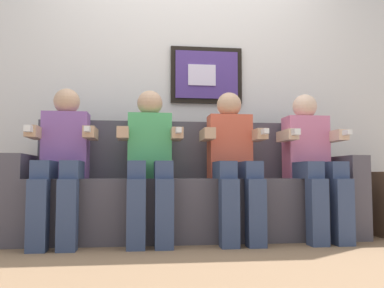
# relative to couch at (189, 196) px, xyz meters

# --- Properties ---
(ground_plane) EXTENTS (6.47, 6.47, 0.00)m
(ground_plane) POSITION_rel_couch_xyz_m (0.00, -0.33, -0.31)
(ground_plane) COLOR #8C6B4C
(back_wall_assembly) EXTENTS (4.98, 0.10, 2.60)m
(back_wall_assembly) POSITION_rel_couch_xyz_m (0.00, 0.44, 0.99)
(back_wall_assembly) COLOR silver
(back_wall_assembly) RESTS_ON ground_plane
(couch) EXTENTS (2.58, 0.58, 0.90)m
(couch) POSITION_rel_couch_xyz_m (0.00, 0.00, 0.00)
(couch) COLOR #514C56
(couch) RESTS_ON ground_plane
(person_leftmost) EXTENTS (0.46, 0.56, 1.11)m
(person_leftmost) POSITION_rel_couch_xyz_m (-0.91, -0.17, 0.29)
(person_leftmost) COLOR #8C59A5
(person_leftmost) RESTS_ON ground_plane
(person_left_center) EXTENTS (0.46, 0.56, 1.11)m
(person_left_center) POSITION_rel_couch_xyz_m (-0.30, -0.17, 0.29)
(person_left_center) COLOR #4CB266
(person_left_center) RESTS_ON ground_plane
(person_right_center) EXTENTS (0.46, 0.56, 1.11)m
(person_right_center) POSITION_rel_couch_xyz_m (0.30, -0.17, 0.29)
(person_right_center) COLOR #D8593F
(person_right_center) RESTS_ON ground_plane
(person_rightmost) EXTENTS (0.46, 0.56, 1.11)m
(person_rightmost) POSITION_rel_couch_xyz_m (0.91, -0.17, 0.29)
(person_rightmost) COLOR pink
(person_rightmost) RESTS_ON ground_plane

